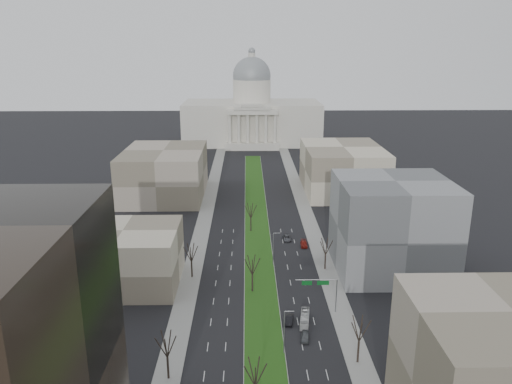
{
  "coord_description": "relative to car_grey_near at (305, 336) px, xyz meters",
  "views": [
    {
      "loc": [
        -3.17,
        -27.32,
        56.69
      ],
      "look_at": [
        -0.48,
        114.37,
        14.65
      ],
      "focal_mm": 35.0,
      "sensor_mm": 36.0,
      "label": 1
    }
  ],
  "objects": [
    {
      "name": "tree_median_a",
      "position": [
        -10.33,
        -19.7,
        6.31
      ],
      "size": [
        5.4,
        5.4,
        9.72
      ],
      "color": "black",
      "rests_on": "ground"
    },
    {
      "name": "streetlamp_median_c",
      "position": [
        -4.57,
        35.3,
        4.12
      ],
      "size": [
        1.9,
        0.2,
        9.16
      ],
      "color": "gray",
      "rests_on": "ground"
    },
    {
      "name": "car_grey_far",
      "position": [
        0.48,
        52.95,
        -0.03
      ],
      "size": [
        2.57,
        4.93,
        1.33
      ],
      "primitive_type": "imported",
      "rotation": [
        0.0,
        0.0,
        0.08
      ],
      "color": "#515259",
      "rests_on": "ground"
    },
    {
      "name": "car_black",
      "position": [
        -2.66,
        6.41,
        0.02
      ],
      "size": [
        2.2,
        4.51,
        1.42
      ],
      "primitive_type": "imported",
      "rotation": [
        0.0,
        0.0,
        -0.17
      ],
      "color": "black",
      "rests_on": "ground"
    },
    {
      "name": "median",
      "position": [
        -8.33,
        59.29,
        -0.59
      ],
      "size": [
        8.0,
        222.03,
        0.2
      ],
      "color": "#999993",
      "rests_on": "ground"
    },
    {
      "name": "tree_median_b",
      "position": [
        -10.33,
        20.3,
        6.31
      ],
      "size": [
        5.4,
        5.4,
        9.72
      ],
      "color": "black",
      "rests_on": "ground"
    },
    {
      "name": "tree_left_mid",
      "position": [
        -25.53,
        -11.7,
        6.31
      ],
      "size": [
        5.4,
        5.4,
        9.72
      ],
      "color": "black",
      "rests_on": "ground"
    },
    {
      "name": "building_beige_left",
      "position": [
        -41.33,
        25.3,
        6.31
      ],
      "size": [
        26.0,
        22.0,
        14.0
      ],
      "primitive_type": "cube",
      "color": "gray",
      "rests_on": "ground"
    },
    {
      "name": "capitol",
      "position": [
        -8.33,
        209.89,
        15.61
      ],
      "size": [
        80.0,
        46.0,
        55.0
      ],
      "color": "beige",
      "rests_on": "ground"
    },
    {
      "name": "tree_median_c",
      "position": [
        -10.33,
        60.3,
        6.31
      ],
      "size": [
        5.4,
        5.4,
        9.72
      ],
      "color": "black",
      "rests_on": "ground"
    },
    {
      "name": "box_van",
      "position": [
        0.58,
        6.13,
        0.35
      ],
      "size": [
        2.86,
        7.63,
        2.07
      ],
      "primitive_type": "imported",
      "rotation": [
        0.0,
        0.0,
        -0.15
      ],
      "color": "white",
      "rests_on": "ground"
    },
    {
      "name": "tree_right_far",
      "position": [
        8.87,
        32.3,
        5.84
      ],
      "size": [
        5.04,
        5.04,
        9.07
      ],
      "color": "black",
      "rests_on": "ground"
    },
    {
      "name": "building_tan_right",
      "position": [
        24.67,
        -27.7,
        10.31
      ],
      "size": [
        26.0,
        24.0,
        22.0
      ],
      "primitive_type": "cube",
      "color": "gray",
      "rests_on": "ground"
    },
    {
      "name": "car_grey_near",
      "position": [
        0.0,
        0.0,
        0.0
      ],
      "size": [
        2.21,
        4.25,
        1.38
      ],
      "primitive_type": "imported",
      "rotation": [
        0.0,
        0.0,
        -0.15
      ],
      "color": "#4C5054",
      "rests_on": "ground"
    },
    {
      "name": "sidewalk_right",
      "position": [
        9.17,
        35.3,
        -0.62
      ],
      "size": [
        5.0,
        330.0,
        0.15
      ],
      "primitive_type": "cube",
      "color": "gray",
      "rests_on": "ground"
    },
    {
      "name": "building_far_left",
      "position": [
        -43.33,
        100.3,
        8.31
      ],
      "size": [
        30.0,
        40.0,
        18.0
      ],
      "primitive_type": "cube",
      "color": "gray",
      "rests_on": "ground"
    },
    {
      "name": "building_grey_right",
      "position": [
        25.67,
        32.3,
        11.31
      ],
      "size": [
        28.0,
        26.0,
        24.0
      ],
      "primitive_type": "cube",
      "color": "slate",
      "rests_on": "ground"
    },
    {
      "name": "ground",
      "position": [
        -8.33,
        60.3,
        -0.69
      ],
      "size": [
        600.0,
        600.0,
        0.0
      ],
      "primitive_type": "plane",
      "color": "black",
      "rests_on": "ground"
    },
    {
      "name": "sidewalk_left",
      "position": [
        -25.83,
        35.3,
        -0.62
      ],
      "size": [
        5.0,
        330.0,
        0.15
      ],
      "primitive_type": "cube",
      "color": "gray",
      "rests_on": "ground"
    },
    {
      "name": "tree_right_mid",
      "position": [
        8.87,
        -7.7,
        6.46
      ],
      "size": [
        5.52,
        5.52,
        9.94
      ],
      "color": "black",
      "rests_on": "ground"
    },
    {
      "name": "mast_arm_signs",
      "position": [
        5.16,
        10.33,
        5.42
      ],
      "size": [
        9.12,
        0.24,
        8.09
      ],
      "color": "gray",
      "rests_on": "ground"
    },
    {
      "name": "tree_left_far",
      "position": [
        -25.53,
        28.3,
        6.15
      ],
      "size": [
        5.28,
        5.28,
        9.5
      ],
      "color": "black",
      "rests_on": "ground"
    },
    {
      "name": "streetlamp_median_b",
      "position": [
        -4.57,
        -4.7,
        4.12
      ],
      "size": [
        1.9,
        0.2,
        9.16
      ],
      "color": "gray",
      "rests_on": "ground"
    },
    {
      "name": "building_far_right",
      "position": [
        26.67,
        105.3,
        8.31
      ],
      "size": [
        30.0,
        40.0,
        18.0
      ],
      "primitive_type": "cube",
      "color": "gray",
      "rests_on": "ground"
    },
    {
      "name": "car_red",
      "position": [
        5.1,
        48.07,
        -0.0
      ],
      "size": [
        2.12,
        4.82,
        1.38
      ],
      "primitive_type": "imported",
      "rotation": [
        0.0,
        0.0,
        -0.04
      ],
      "color": "maroon",
      "rests_on": "ground"
    }
  ]
}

